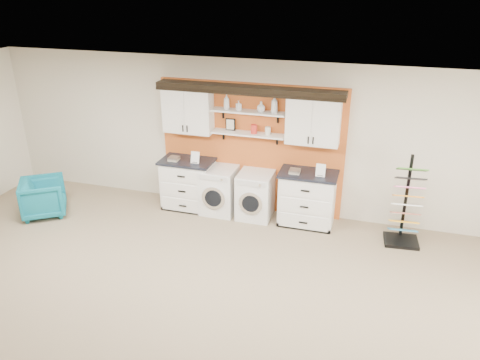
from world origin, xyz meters
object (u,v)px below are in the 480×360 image
(base_cabinet_right, at_px, (307,198))
(armchair, at_px, (44,197))
(base_cabinet_left, at_px, (188,184))
(washer, at_px, (219,190))
(sample_rack, at_px, (405,216))
(dryer, at_px, (256,195))

(base_cabinet_right, height_order, armchair, base_cabinet_right)
(base_cabinet_left, relative_size, base_cabinet_right, 0.98)
(base_cabinet_left, xyz_separation_m, washer, (0.62, -0.00, -0.05))
(base_cabinet_left, distance_m, armchair, 2.67)
(base_cabinet_right, distance_m, sample_rack, 1.65)
(sample_rack, distance_m, armchair, 6.41)
(dryer, relative_size, sample_rack, 0.57)
(base_cabinet_right, xyz_separation_m, armchair, (-4.71, -1.05, -0.15))
(base_cabinet_right, distance_m, armchair, 4.83)
(sample_rack, relative_size, armchair, 1.99)
(armchair, bearing_deg, sample_rack, -116.48)
(sample_rack, height_order, armchair, sample_rack)
(dryer, height_order, sample_rack, sample_rack)
(washer, bearing_deg, base_cabinet_left, 179.69)
(base_cabinet_right, xyz_separation_m, sample_rack, (1.64, -0.19, 0.00))
(washer, height_order, armchair, washer)
(base_cabinet_right, relative_size, sample_rack, 0.67)
(base_cabinet_left, height_order, dryer, base_cabinet_left)
(base_cabinet_right, distance_m, washer, 1.64)
(washer, bearing_deg, dryer, 0.00)
(base_cabinet_left, distance_m, dryer, 1.32)
(washer, bearing_deg, base_cabinet_right, 0.12)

